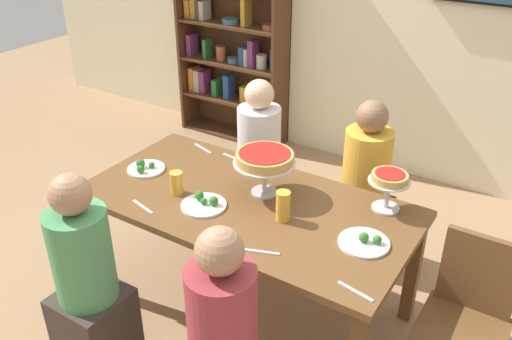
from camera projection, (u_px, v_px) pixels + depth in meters
The scene contains 21 objects.
ground_plane at pixel (247, 302), 3.34m from camera, with size 12.00×12.00×0.00m, color #9E7A56.
rear_partition at pixel (398, 7), 4.29m from camera, with size 8.00×0.12×2.80m, color beige.
dining_table at pixel (246, 213), 3.03m from camera, with size 1.85×0.94×0.74m.
bookshelf at pixel (233, 22), 4.98m from camera, with size 1.10×0.30×2.21m.
diner_far_right at pixel (363, 196), 3.51m from camera, with size 0.34×0.34×1.15m.
diner_far_left at pixel (259, 168), 3.84m from camera, with size 0.34×0.34×1.15m.
diner_near_left at pixel (88, 289), 2.72m from camera, with size 0.34×0.34×1.15m.
chair_head_east at pixel (467, 314), 2.57m from camera, with size 0.40×0.40×0.87m.
deep_dish_pizza_stand at pixel (265, 160), 2.96m from camera, with size 0.35×0.35×0.25m.
personal_pizza_stand at pixel (389, 182), 2.84m from camera, with size 0.22×0.22×0.22m.
salad_plate_near_diner at pixel (145, 168), 3.29m from camera, with size 0.23×0.23×0.07m.
salad_plate_far_diner at pixel (204, 203), 2.94m from camera, with size 0.25×0.25×0.07m.
salad_plate_spare at pixel (365, 242), 2.63m from camera, with size 0.25×0.25×0.06m.
beer_glass_amber_tall at pixel (177, 183), 3.03m from camera, with size 0.07×0.07×0.13m, color gold.
beer_glass_amber_short at pixel (283, 206), 2.79m from camera, with size 0.08×0.08×0.17m, color gold.
water_glass_clear_near at pixel (246, 159), 3.30m from camera, with size 0.07×0.07×0.12m, color white.
cutlery_fork_near at pixel (203, 148), 3.55m from camera, with size 0.18×0.02×0.01m, color silver.
cutlery_knife_near at pixel (143, 207), 2.93m from camera, with size 0.18×0.02×0.01m, color silver.
cutlery_fork_far at pixel (261, 252), 2.58m from camera, with size 0.18×0.02×0.01m, color silver.
cutlery_knife_far at pixel (355, 291), 2.34m from camera, with size 0.18×0.02×0.01m, color silver.
cutlery_spare_fork at pixel (234, 158), 3.44m from camera, with size 0.18×0.02×0.01m, color silver.
Camera 1 is at (1.41, -2.11, 2.33)m, focal length 37.86 mm.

